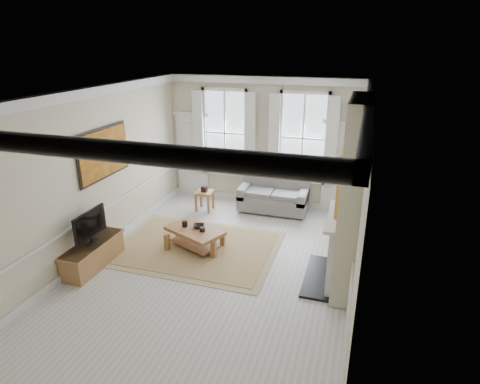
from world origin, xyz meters
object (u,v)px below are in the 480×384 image
(tv_stand, at_px, (94,255))
(side_table, at_px, (205,195))
(coffee_table, at_px, (195,232))
(sofa, at_px, (274,198))

(tv_stand, bearing_deg, side_table, 72.68)
(side_table, height_order, tv_stand, side_table)
(side_table, height_order, coffee_table, side_table)
(side_table, relative_size, tv_stand, 0.36)
(tv_stand, bearing_deg, sofa, 54.01)
(side_table, bearing_deg, tv_stand, -107.32)
(coffee_table, bearing_deg, tv_stand, -118.17)
(sofa, bearing_deg, side_table, -163.44)
(sofa, xyz_separation_m, tv_stand, (-2.77, -3.82, -0.10))
(coffee_table, bearing_deg, sofa, 89.11)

